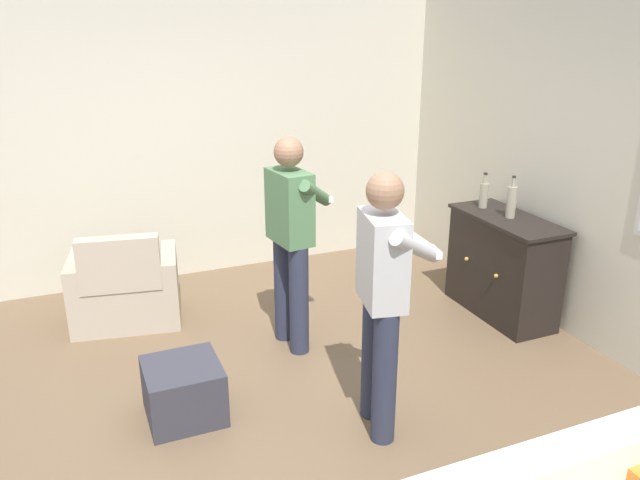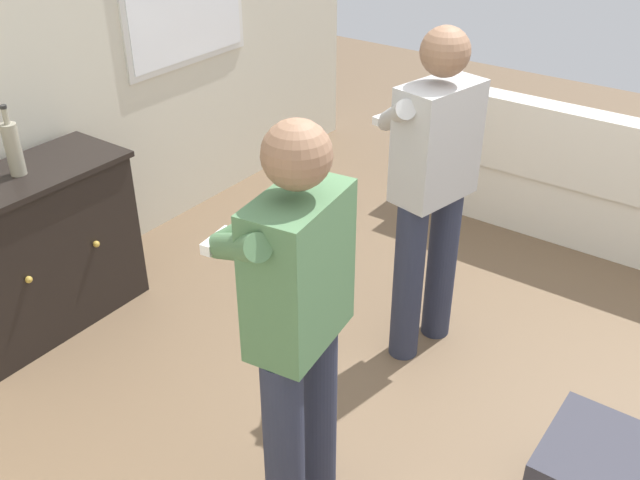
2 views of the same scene
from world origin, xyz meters
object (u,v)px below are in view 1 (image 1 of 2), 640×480
person_standing_left (291,234)px  person_standing_right (383,293)px  armchair (126,291)px  sideboard_cabinet (503,266)px  bottle_liquor_amber (484,194)px  ottoman (184,391)px  bottle_wine_green (511,201)px

person_standing_left → person_standing_right: 1.23m
armchair → sideboard_cabinet: sideboard_cabinet is taller
armchair → person_standing_left: 1.63m
bottle_liquor_amber → person_standing_left: size_ratio=0.19×
person_standing_left → person_standing_right: (1.22, 0.13, 0.00)m
person_standing_right → sideboard_cabinet: bearing=120.6°
person_standing_left → sideboard_cabinet: bearing=84.3°
sideboard_cabinet → ottoman: size_ratio=2.22×
sideboard_cabinet → bottle_liquor_amber: (-0.32, -0.02, 0.57)m
armchair → bottle_liquor_amber: 3.22m
bottle_wine_green → person_standing_left: (-0.20, -1.89, -0.10)m
bottle_liquor_amber → person_standing_right: bearing=-51.9°
person_standing_left → ottoman: bearing=-57.7°
bottle_liquor_amber → ottoman: size_ratio=0.65×
sideboard_cabinet → bottle_wine_green: size_ratio=2.98×
ottoman → person_standing_left: (-0.63, 1.00, 0.75)m
armchair → bottle_liquor_amber: (0.77, 3.04, 0.73)m
sideboard_cabinet → bottle_wine_green: 0.59m
bottle_wine_green → person_standing_right: (1.02, -1.76, -0.10)m
sideboard_cabinet → ottoman: bearing=-81.2°
ottoman → person_standing_right: (0.59, 1.13, 0.75)m
armchair → sideboard_cabinet: bearing=70.3°
person_standing_left → bottle_liquor_amber: bearing=94.2°
ottoman → person_standing_left: size_ratio=0.29×
sideboard_cabinet → ottoman: (0.44, -2.88, -0.26)m
armchair → ottoman: size_ratio=2.02×
armchair → ottoman: 1.56m
bottle_liquor_amber → ottoman: (0.77, -2.86, -0.83)m
armchair → bottle_wine_green: (1.11, 3.07, 0.75)m
sideboard_cabinet → bottle_wine_green: bearing=39.0°
sideboard_cabinet → person_standing_right: 2.09m
sideboard_cabinet → person_standing_left: (-0.19, -1.88, 0.49)m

